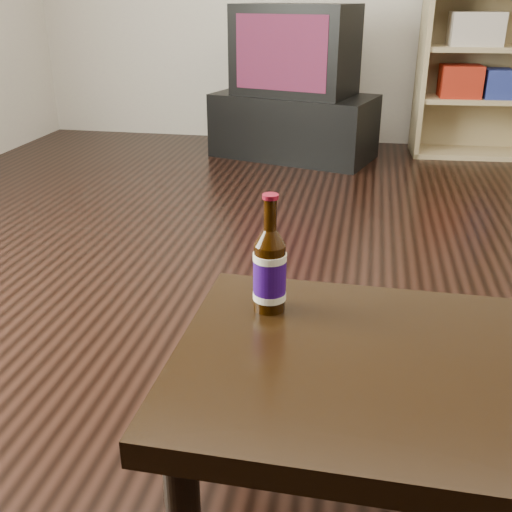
% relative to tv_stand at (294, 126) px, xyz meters
% --- Properties ---
extents(floor, '(5.00, 6.00, 0.01)m').
position_rel_tv_stand_xyz_m(floor, '(0.46, -2.46, -0.22)').
color(floor, black).
rests_on(floor, ground).
extents(tv_stand, '(1.16, 0.80, 0.42)m').
position_rel_tv_stand_xyz_m(tv_stand, '(0.00, 0.00, 0.00)').
color(tv_stand, black).
rests_on(tv_stand, floor).
extents(tv, '(0.85, 0.66, 0.56)m').
position_rel_tv_stand_xyz_m(tv, '(-0.00, -0.00, 0.49)').
color(tv, black).
rests_on(tv, tv_stand).
extents(bookshelf, '(0.79, 0.40, 1.42)m').
position_rel_tv_stand_xyz_m(bookshelf, '(1.18, 0.31, 0.53)').
color(bookshelf, tan).
rests_on(bookshelf, floor).
extents(coffee_table, '(1.08, 0.64, 0.40)m').
position_rel_tv_stand_xyz_m(coffee_table, '(0.70, -3.09, 0.14)').
color(coffee_table, black).
rests_on(coffee_table, floor).
extents(beer_bottle, '(0.09, 0.09, 0.26)m').
position_rel_tv_stand_xyz_m(beer_bottle, '(0.32, -2.93, 0.28)').
color(beer_bottle, black).
rests_on(beer_bottle, coffee_table).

